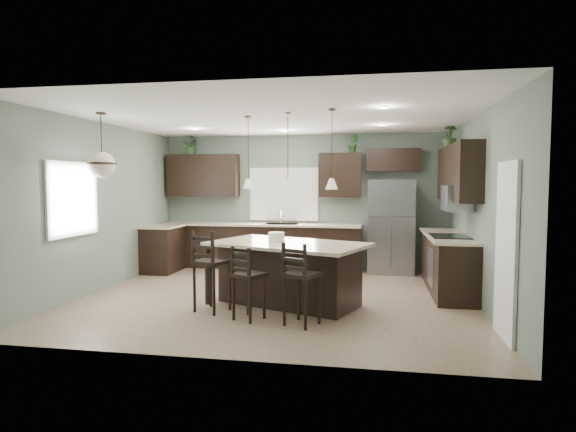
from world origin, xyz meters
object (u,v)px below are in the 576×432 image
at_px(refrigerator, 391,226).
at_px(bar_stool_center, 249,283).
at_px(bar_stool_left, 212,271).
at_px(plant_back_left, 191,146).
at_px(kitchen_island, 288,274).
at_px(serving_dish, 276,237).
at_px(bar_stool_right, 302,284).

distance_m(refrigerator, bar_stool_center, 4.22).
relative_size(bar_stool_left, plant_back_left, 3.00).
xyz_separation_m(kitchen_island, serving_dish, (-0.19, 0.07, 0.53)).
relative_size(kitchen_island, bar_stool_center, 2.27).
height_order(serving_dish, bar_stool_left, bar_stool_left).
xyz_separation_m(refrigerator, bar_stool_center, (-1.94, -3.72, -0.44)).
bearing_deg(serving_dish, bar_stool_center, -101.55).
relative_size(bar_stool_center, bar_stool_right, 0.92).
bearing_deg(bar_stool_right, plant_back_left, 152.10).
xyz_separation_m(refrigerator, bar_stool_left, (-2.55, -3.41, -0.35)).
relative_size(refrigerator, bar_stool_right, 1.74).
relative_size(refrigerator, kitchen_island, 0.83).
distance_m(refrigerator, bar_stool_right, 4.05).
bearing_deg(bar_stool_center, kitchen_island, 91.99).
xyz_separation_m(refrigerator, plant_back_left, (-4.22, 0.15, 1.67)).
bearing_deg(plant_back_left, refrigerator, -2.09).
relative_size(kitchen_island, serving_dish, 9.27).
height_order(bar_stool_center, plant_back_left, plant_back_left).
xyz_separation_m(refrigerator, kitchen_island, (-1.57, -2.89, -0.46)).
bearing_deg(bar_stool_center, bar_stool_right, 16.41).
height_order(bar_stool_left, plant_back_left, plant_back_left).
xyz_separation_m(bar_stool_center, bar_stool_right, (0.72, -0.12, 0.04)).
distance_m(refrigerator, serving_dish, 3.32).
bearing_deg(bar_stool_left, refrigerator, 74.23).
xyz_separation_m(kitchen_island, bar_stool_left, (-0.98, -0.52, 0.11)).
relative_size(refrigerator, bar_stool_center, 1.89).
relative_size(refrigerator, plant_back_left, 4.83).
bearing_deg(plant_back_left, bar_stool_right, -53.12).
distance_m(kitchen_island, bar_stool_center, 0.91).
distance_m(bar_stool_left, bar_stool_center, 0.69).
bearing_deg(serving_dish, bar_stool_left, -143.25).
xyz_separation_m(serving_dish, bar_stool_left, (-0.79, -0.59, -0.42)).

